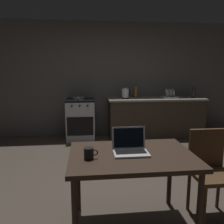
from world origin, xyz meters
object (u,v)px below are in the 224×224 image
(stove_oven, at_px, (80,119))
(dish_rack, at_px, (170,96))
(coffee_mug, at_px, (89,153))
(frying_pan, at_px, (78,98))
(dining_table, at_px, (131,162))
(electric_kettle, at_px, (125,93))
(chair, at_px, (210,167))
(bottle, at_px, (194,92))
(laptop, at_px, (130,148))
(bottle_b, at_px, (136,92))

(stove_oven, bearing_deg, dish_rack, 0.07)
(coffee_mug, bearing_deg, frying_pan, 93.41)
(dining_table, height_order, electric_kettle, electric_kettle)
(chair, relative_size, electric_kettle, 3.91)
(frying_pan, bearing_deg, stove_oven, 37.16)
(coffee_mug, bearing_deg, dining_table, 12.36)
(frying_pan, bearing_deg, electric_kettle, 1.58)
(frying_pan, relative_size, dish_rack, 1.27)
(chair, height_order, bottle, bottle)
(laptop, distance_m, dish_rack, 3.35)
(stove_oven, height_order, electric_kettle, electric_kettle)
(chair, xyz_separation_m, frying_pan, (-1.42, 2.89, 0.38))
(stove_oven, xyz_separation_m, bottle, (2.53, -0.05, 0.57))
(dining_table, bearing_deg, electric_kettle, 81.60)
(chair, height_order, laptop, laptop)
(laptop, xyz_separation_m, bottle, (2.00, 2.96, 0.21))
(dining_table, bearing_deg, laptop, 104.71)
(dining_table, distance_m, frying_pan, 3.08)
(stove_oven, distance_m, dining_table, 3.09)
(chair, xyz_separation_m, coffee_mug, (-1.24, -0.21, 0.28))
(dish_rack, xyz_separation_m, bottle_b, (-0.76, 0.08, 0.09))
(stove_oven, bearing_deg, laptop, -79.94)
(dish_rack, bearing_deg, coffee_mug, -120.61)
(dining_table, height_order, frying_pan, frying_pan)
(coffee_mug, bearing_deg, laptop, 16.30)
(stove_oven, relative_size, dish_rack, 2.60)
(electric_kettle, bearing_deg, bottle_b, 17.58)
(coffee_mug, bearing_deg, dish_rack, 59.39)
(dish_rack, height_order, bottle_b, bottle_b)
(chair, relative_size, frying_pan, 2.09)
(stove_oven, height_order, dish_rack, dish_rack)
(dining_table, bearing_deg, chair, 8.13)
(bottle, height_order, bottle_b, bottle_b)
(coffee_mug, bearing_deg, bottle, 52.24)
(frying_pan, bearing_deg, bottle, -0.49)
(stove_oven, distance_m, chair, 3.23)
(stove_oven, relative_size, dining_table, 0.77)
(laptop, relative_size, electric_kettle, 1.39)
(bottle_b, bearing_deg, dish_rack, -6.03)
(dining_table, distance_m, chair, 0.87)
(dining_table, relative_size, bottle, 4.27)
(dish_rack, bearing_deg, bottle, -5.36)
(stove_oven, xyz_separation_m, dish_rack, (2.00, 0.00, 0.49))
(laptop, bearing_deg, electric_kettle, 74.35)
(electric_kettle, xyz_separation_m, dish_rack, (1.01, 0.00, -0.06))
(dish_rack, bearing_deg, chair, -101.79)
(dining_table, height_order, bottle_b, bottle_b)
(stove_oven, height_order, dining_table, stove_oven)
(stove_oven, bearing_deg, electric_kettle, 0.14)
(chair, bearing_deg, electric_kettle, 96.70)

